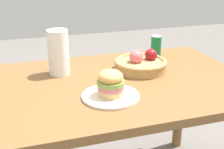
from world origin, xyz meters
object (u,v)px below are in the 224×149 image
Objects in this scene: sandwich at (111,83)px; paper_towel_roll at (58,52)px; plate at (111,96)px; soda_can at (156,46)px; fruit_basket at (141,64)px.

sandwich is 0.41m from paper_towel_roll.
paper_towel_roll is at bearing 115.51° from plate.
soda_can is at bearing 12.64° from paper_towel_roll.
paper_towel_roll is (-0.17, 0.36, 0.05)m from sandwich.
paper_towel_roll is at bearing 169.36° from fruit_basket.
plate is 2.12× the size of sandwich.
plate is 0.90× the size of fruit_basket.
soda_can reaches higher than fruit_basket.
sandwich is at bearing -64.49° from paper_towel_roll.
paper_towel_roll is (-0.64, -0.14, 0.06)m from soda_can.
sandwich is 0.39m from fruit_basket.
sandwich is at bearing 90.00° from plate.
paper_towel_roll is (-0.17, 0.36, 0.11)m from plate.
plate is 1.09× the size of paper_towel_roll.
plate is at bearing -132.31° from soda_can.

